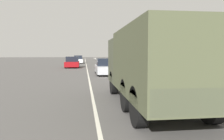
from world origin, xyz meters
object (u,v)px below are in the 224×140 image
Objects in this scene: car_third_ahead at (78,60)px; car_second_ahead at (72,63)px; car_nearest_ahead at (105,67)px; military_truck at (151,63)px.

car_second_ahead is at bearing -92.05° from car_third_ahead.
car_second_ahead is 13.68m from car_third_ahead.
car_third_ahead reaches higher than car_nearest_ahead.
military_truck reaches higher than car_third_ahead.
military_truck is 12.70m from car_nearest_ahead.
military_truck is 1.53× the size of car_third_ahead.
military_truck is 1.71× the size of car_second_ahead.
car_second_ahead reaches higher than car_nearest_ahead.
car_nearest_ahead is 24.48m from car_third_ahead.
car_third_ahead is (-3.13, 24.28, 0.03)m from car_nearest_ahead.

